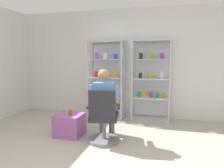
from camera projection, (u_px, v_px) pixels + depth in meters
back_wall at (130, 63)px, 5.24m from camera, size 6.00×0.10×2.70m
display_cabinet_left at (107, 79)px, 5.21m from camera, size 0.90×0.45×1.90m
display_cabinet_right at (151, 80)px, 4.92m from camera, size 0.90×0.45×1.90m
office_chair at (103, 121)px, 3.58m from camera, size 0.60×0.56×0.96m
seated_shopkeeper at (105, 101)px, 3.70m from camera, size 0.53×0.60×1.29m
storage_crate at (70, 125)px, 3.96m from camera, size 0.50×0.47×0.41m
tea_glass at (70, 112)px, 3.90m from camera, size 0.06×0.06×0.10m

